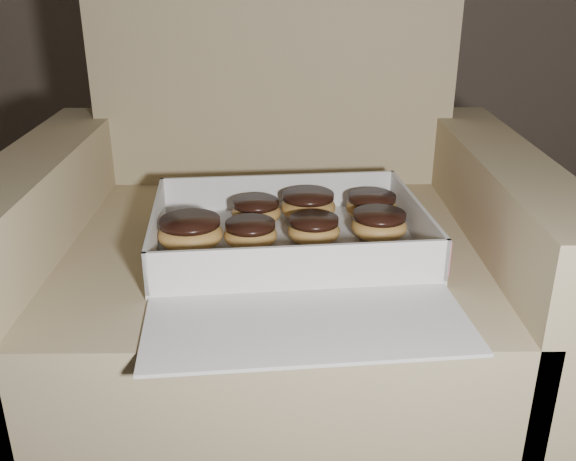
# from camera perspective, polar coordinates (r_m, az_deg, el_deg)

# --- Properties ---
(armchair) EXTENTS (0.88, 0.74, 0.92)m
(armchair) POSITION_cam_1_polar(r_m,az_deg,el_deg) (1.17, -1.35, -4.87)
(armchair) COLOR tan
(armchair) RESTS_ON floor
(bakery_box) EXTENTS (0.46, 0.53, 0.07)m
(bakery_box) POSITION_cam_1_polar(r_m,az_deg,el_deg) (0.98, 0.47, -1.75)
(bakery_box) COLOR silver
(bakery_box) RESTS_ON armchair
(donut_a) EXTENTS (0.08, 0.08, 0.04)m
(donut_a) POSITION_cam_1_polar(r_m,az_deg,el_deg) (1.01, 2.30, 0.12)
(donut_a) COLOR #BC8742
(donut_a) RESTS_ON bakery_box
(donut_b) EXTENTS (0.08, 0.08, 0.04)m
(donut_b) POSITION_cam_1_polar(r_m,az_deg,el_deg) (1.00, -3.36, -0.27)
(donut_b) COLOR #BC8742
(donut_b) RESTS_ON bakery_box
(donut_c) EXTENTS (0.10, 0.10, 0.05)m
(donut_c) POSITION_cam_1_polar(r_m,az_deg,el_deg) (1.00, -8.67, -0.19)
(donut_c) COLOR #BC8742
(donut_c) RESTS_ON bakery_box
(donut_d) EXTENTS (0.09, 0.09, 0.04)m
(donut_d) POSITION_cam_1_polar(r_m,az_deg,el_deg) (1.11, 7.42, 2.17)
(donut_d) COLOR #BC8742
(donut_d) RESTS_ON bakery_box
(donut_e) EXTENTS (0.10, 0.10, 0.05)m
(donut_e) POSITION_cam_1_polar(r_m,az_deg,el_deg) (1.10, 1.80, 2.26)
(donut_e) COLOR #BC8742
(donut_e) RESTS_ON bakery_box
(donut_f) EXTENTS (0.09, 0.09, 0.04)m
(donut_f) POSITION_cam_1_polar(r_m,az_deg,el_deg) (1.04, 8.09, 0.52)
(donut_f) COLOR #BC8742
(donut_f) RESTS_ON bakery_box
(donut_g) EXTENTS (0.08, 0.08, 0.04)m
(donut_g) POSITION_cam_1_polar(r_m,az_deg,el_deg) (1.09, -2.85, 1.73)
(donut_g) COLOR #BC8742
(donut_g) RESTS_ON bakery_box
(crumb_a) EXTENTS (0.01, 0.01, 0.00)m
(crumb_a) POSITION_cam_1_polar(r_m,az_deg,el_deg) (0.93, -11.07, -4.03)
(crumb_a) COLOR black
(crumb_a) RESTS_ON bakery_box
(crumb_b) EXTENTS (0.01, 0.01, 0.00)m
(crumb_b) POSITION_cam_1_polar(r_m,az_deg,el_deg) (0.94, 10.45, -3.47)
(crumb_b) COLOR black
(crumb_b) RESTS_ON bakery_box
(crumb_c) EXTENTS (0.01, 0.01, 0.00)m
(crumb_c) POSITION_cam_1_polar(r_m,az_deg,el_deg) (0.91, 1.21, -4.05)
(crumb_c) COLOR black
(crumb_c) RESTS_ON bakery_box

